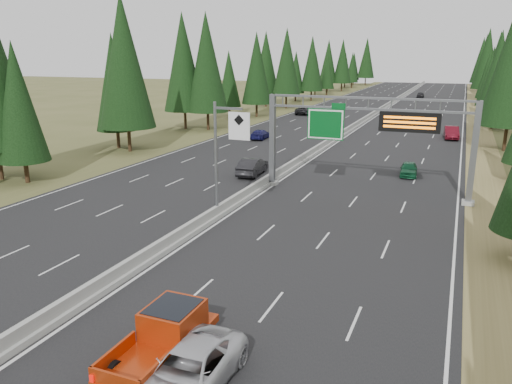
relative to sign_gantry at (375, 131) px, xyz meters
The scene contains 18 objects.
road 46.29m from the sign_gantry, 101.18° to the left, with size 32.00×260.00×0.08m, color black.
shoulder_right 46.28m from the sign_gantry, 78.86° to the left, with size 3.60×260.00×0.06m, color olive.
shoulder_left 52.70m from the sign_gantry, 120.63° to the left, with size 3.60×260.00×0.06m, color #484D24.
median_barrier 46.25m from the sign_gantry, 101.18° to the left, with size 0.70×260.00×0.85m.
sign_gantry is the anchor object (origin of this frame).
hov_sign_pole 12.96m from the sign_gantry, 130.04° to the right, with size 2.80×0.50×8.00m.
tree_row_left 39.87m from the sign_gantry, 140.77° to the left, with size 11.69×238.85×18.77m.
silver_minivan 27.29m from the sign_gantry, 93.05° to the right, with size 2.44×5.29×1.47m, color silver.
red_pickup 25.89m from the sign_gantry, 97.28° to the right, with size 1.98×5.56×1.81m.
car_ahead_green 9.54m from the sign_gantry, 75.50° to the left, with size 1.52×3.77×1.28m, color #166138.
car_ahead_dkred 33.12m from the sign_gantry, 80.96° to the left, with size 1.75×5.02×1.65m, color #590C18.
car_ahead_dkgrey 38.70m from the sign_gantry, 95.40° to the left, with size 1.86×4.58×1.33m, color black.
car_ahead_white 56.05m from the sign_gantry, 96.45° to the left, with size 2.26×4.90×1.36m, color silver.
car_ahead_far 100.53m from the sign_gantry, 92.48° to the left, with size 1.74×4.33×1.48m, color black.
car_onc_near 12.72m from the sign_gantry, 166.08° to the left, with size 1.71×4.90×1.61m, color black.
car_onc_blue 29.51m from the sign_gantry, 129.61° to the left, with size 1.79×4.40×1.28m, color #171751.
car_onc_white 35.42m from the sign_gantry, 109.06° to the left, with size 1.76×4.38×1.49m, color white.
car_onc_far 56.75m from the sign_gantry, 112.22° to the left, with size 2.72×5.90×1.64m, color black.
Camera 1 is at (15.07, -4.57, 11.06)m, focal length 35.00 mm.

